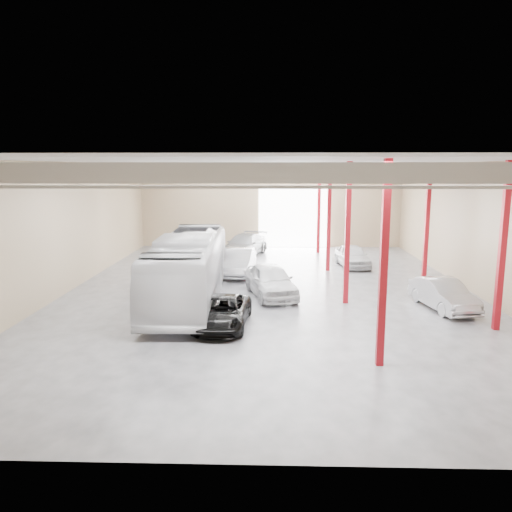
# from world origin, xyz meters

# --- Properties ---
(depot_shell) EXTENTS (22.12, 32.12, 7.06)m
(depot_shell) POSITION_xyz_m (0.13, 0.48, 4.98)
(depot_shell) COLOR #45454A
(depot_shell) RESTS_ON ground
(coach_bus) EXTENTS (3.29, 12.51, 3.46)m
(coach_bus) POSITION_xyz_m (-4.07, -1.93, 1.73)
(coach_bus) COLOR silver
(coach_bus) RESTS_ON ground
(black_sedan) EXTENTS (2.41, 4.71, 1.27)m
(black_sedan) POSITION_xyz_m (-2.00, -6.00, 0.64)
(black_sedan) COLOR black
(black_sedan) RESTS_ON ground
(car_row_a) EXTENTS (3.23, 5.36, 1.71)m
(car_row_a) POSITION_xyz_m (0.05, -0.80, 0.85)
(car_row_a) COLOR silver
(car_row_a) RESTS_ON ground
(car_row_b) EXTENTS (2.12, 5.11, 1.64)m
(car_row_b) POSITION_xyz_m (-2.00, 4.50, 0.82)
(car_row_b) COLOR silver
(car_row_b) RESTS_ON ground
(car_row_c) EXTENTS (3.96, 6.13, 1.65)m
(car_row_c) POSITION_xyz_m (-2.00, 11.32, 0.83)
(car_row_c) COLOR slate
(car_row_c) RESTS_ON ground
(car_right_near) EXTENTS (2.32, 4.63, 1.46)m
(car_right_near) POSITION_xyz_m (8.30, -2.99, 0.73)
(car_right_near) COLOR #A6A7AB
(car_right_near) RESTS_ON ground
(car_right_far) EXTENTS (2.23, 4.54, 1.49)m
(car_right_far) POSITION_xyz_m (5.63, 7.36, 0.74)
(car_right_far) COLOR silver
(car_right_far) RESTS_ON ground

